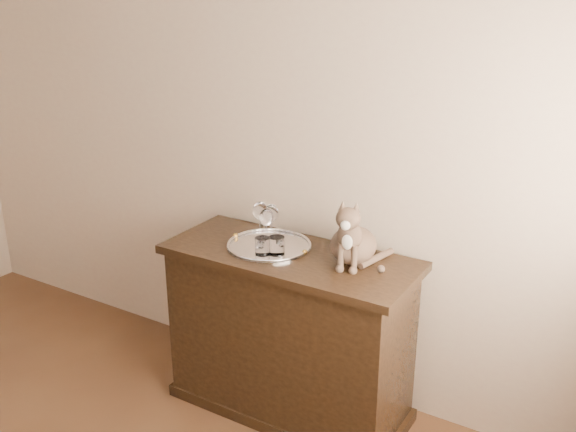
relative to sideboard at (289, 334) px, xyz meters
name	(u,v)px	position (x,y,z in m)	size (l,w,h in m)	color
wall_back	(222,121)	(-0.60, 0.31, 0.93)	(4.00, 0.10, 2.70)	#C2A591
sideboard	(289,334)	(0.00, 0.00, 0.00)	(1.20, 0.50, 0.85)	black
tray	(269,246)	(-0.12, 0.01, 0.43)	(0.40, 0.40, 0.01)	silver
wine_glass_a	(260,220)	(-0.20, 0.06, 0.53)	(0.07, 0.07, 0.19)	white
wine_glass_b	(271,222)	(-0.15, 0.08, 0.52)	(0.07, 0.07, 0.18)	white
wine_glass_d	(267,227)	(-0.14, 0.02, 0.52)	(0.07, 0.07, 0.18)	white
tumbler_a	(277,246)	(-0.04, -0.05, 0.47)	(0.07, 0.07, 0.08)	silver
tumbler_b	(263,246)	(-0.09, -0.09, 0.47)	(0.07, 0.07, 0.08)	white
cat	(354,228)	(0.29, 0.07, 0.58)	(0.32, 0.30, 0.32)	brown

